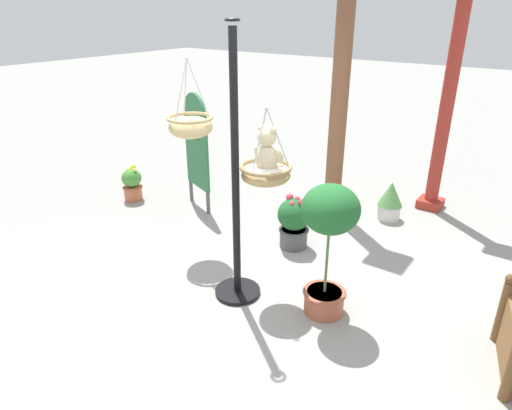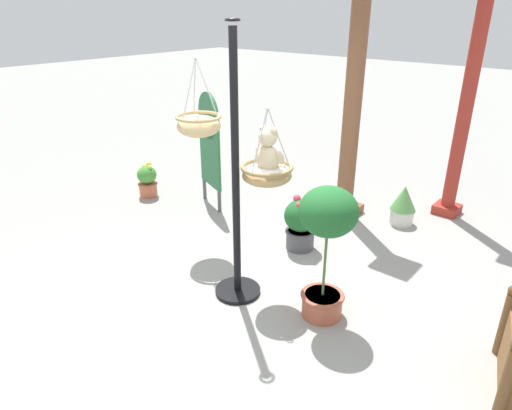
# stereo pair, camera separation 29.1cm
# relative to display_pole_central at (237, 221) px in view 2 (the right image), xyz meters

# --- Properties ---
(ground_plane) EXTENTS (40.00, 40.00, 0.00)m
(ground_plane) POSITION_rel_display_pole_central_xyz_m (0.15, -0.00, -0.78)
(ground_plane) COLOR gray
(display_pole_central) EXTENTS (0.44, 0.44, 2.49)m
(display_pole_central) POSITION_rel_display_pole_central_xyz_m (0.00, 0.00, 0.00)
(display_pole_central) COLOR black
(display_pole_central) RESTS_ON ground
(hanging_basket_with_teddy) EXTENTS (0.47, 0.47, 0.69)m
(hanging_basket_with_teddy) POSITION_rel_display_pole_central_xyz_m (0.15, 0.25, 0.42)
(hanging_basket_with_teddy) COLOR tan
(teddy_bear) EXTENTS (0.30, 0.27, 0.43)m
(teddy_bear) POSITION_rel_display_pole_central_xyz_m (0.15, 0.27, 0.61)
(teddy_bear) COLOR beige
(hanging_basket_left_high) EXTENTS (0.49, 0.49, 0.82)m
(hanging_basket_left_high) POSITION_rel_display_pole_central_xyz_m (-1.00, 0.51, 0.63)
(hanging_basket_left_high) COLOR tan
(greenhouse_pillar_left) EXTENTS (0.42, 0.42, 3.09)m
(greenhouse_pillar_left) POSITION_rel_display_pole_central_xyz_m (-0.15, 2.29, 0.71)
(greenhouse_pillar_left) COLOR brown
(greenhouse_pillar_left) RESTS_ON ground
(greenhouse_pillar_right) EXTENTS (0.33, 0.33, 2.86)m
(greenhouse_pillar_right) POSITION_rel_display_pole_central_xyz_m (0.92, 3.19, 0.60)
(greenhouse_pillar_right) COLOR #9E2D23
(greenhouse_pillar_right) RESTS_ON ground
(potted_plant_fern_front) EXTENTS (0.32, 0.32, 0.52)m
(potted_plant_fern_front) POSITION_rel_display_pole_central_xyz_m (0.58, 2.48, -0.52)
(potted_plant_fern_front) COLOR beige
(potted_plant_fern_front) RESTS_ON ground
(potted_plant_flowering_red) EXTENTS (0.50, 0.50, 1.24)m
(potted_plant_flowering_red) POSITION_rel_display_pole_central_xyz_m (0.82, 0.23, 0.02)
(potted_plant_flowering_red) COLOR #AD563D
(potted_plant_flowering_red) RESTS_ON ground
(potted_plant_tall_leafy) EXTENTS (0.29, 0.29, 0.51)m
(potted_plant_tall_leafy) POSITION_rel_display_pole_central_xyz_m (-2.65, 0.96, -0.54)
(potted_plant_tall_leafy) COLOR #BC6042
(potted_plant_tall_leafy) RESTS_ON ground
(potted_plant_bushy_green) EXTENTS (0.38, 0.38, 0.64)m
(potted_plant_bushy_green) POSITION_rel_display_pole_central_xyz_m (-0.05, 1.12, -0.46)
(potted_plant_bushy_green) COLOR #4C4C51
(potted_plant_bushy_green) RESTS_ON ground
(display_sign_board) EXTENTS (0.58, 0.26, 1.57)m
(display_sign_board) POSITION_rel_display_pole_central_xyz_m (-1.71, 1.34, 0.15)
(display_sign_board) COLOR #286B3D
(display_sign_board) RESTS_ON ground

